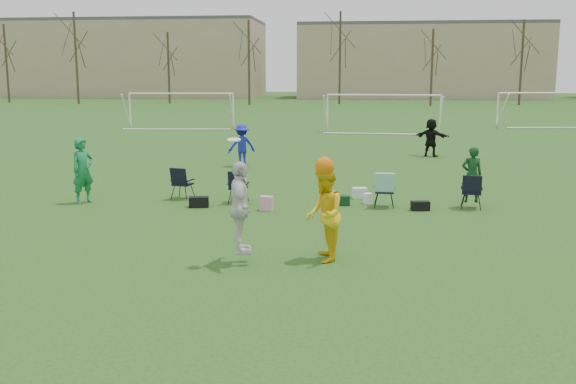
# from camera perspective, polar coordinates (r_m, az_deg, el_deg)

# --- Properties ---
(ground) EXTENTS (260.00, 260.00, 0.00)m
(ground) POSITION_cam_1_polar(r_m,az_deg,el_deg) (11.26, -6.37, -8.92)
(ground) COLOR #204B17
(ground) RESTS_ON ground
(fielder_green_near) EXTENTS (0.76, 0.84, 1.92)m
(fielder_green_near) POSITION_cam_1_polar(r_m,az_deg,el_deg) (19.58, -17.77, 1.82)
(fielder_green_near) COLOR #157A44
(fielder_green_near) RESTS_ON ground
(fielder_blue) EXTENTS (1.28, 1.04, 1.73)m
(fielder_blue) POSITION_cam_1_polar(r_m,az_deg,el_deg) (26.32, -4.14, 4.17)
(fielder_blue) COLOR #1621AB
(fielder_blue) RESTS_ON ground
(fielder_black) EXTENTS (1.67, 1.17, 1.74)m
(fielder_black) POSITION_cam_1_polar(r_m,az_deg,el_deg) (30.15, 12.61, 4.75)
(fielder_black) COLOR black
(fielder_black) RESTS_ON ground
(center_contest) EXTENTS (2.36, 1.48, 2.51)m
(center_contest) POSITION_cam_1_polar(r_m,az_deg,el_deg) (12.72, 0.24, -1.68)
(center_contest) COLOR silver
(center_contest) RESTS_ON ground
(sideline_setup) EXTENTS (9.16, 2.42, 1.73)m
(sideline_setup) POSITION_cam_1_polar(r_m,az_deg,el_deg) (18.53, 4.93, 0.47)
(sideline_setup) COLOR #103D19
(sideline_setup) RESTS_ON ground
(goal_left) EXTENTS (7.39, 0.76, 2.46)m
(goal_left) POSITION_cam_1_polar(r_m,az_deg,el_deg) (46.09, -9.47, 8.05)
(goal_left) COLOR white
(goal_left) RESTS_ON ground
(goal_mid) EXTENTS (7.40, 0.63, 2.46)m
(goal_mid) POSITION_cam_1_polar(r_m,az_deg,el_deg) (42.43, 8.48, 7.88)
(goal_mid) COLOR white
(goal_mid) RESTS_ON ground
(goal_right) EXTENTS (7.35, 1.14, 2.46)m
(goal_right) POSITION_cam_1_polar(r_m,az_deg,el_deg) (50.28, 22.13, 7.62)
(goal_right) COLOR white
(goal_right) RESTS_ON ground
(tree_line) EXTENTS (110.28, 3.28, 11.40)m
(tree_line) POSITION_cam_1_polar(r_m,az_deg,el_deg) (80.25, 4.77, 11.36)
(tree_line) COLOR #382B21
(tree_line) RESTS_ON ground
(building_row) EXTENTS (126.00, 16.00, 13.00)m
(building_row) POSITION_cam_1_polar(r_m,az_deg,el_deg) (106.48, 8.72, 11.52)
(building_row) COLOR tan
(building_row) RESTS_ON ground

